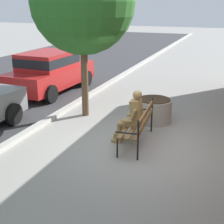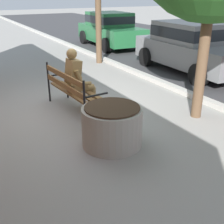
{
  "view_description": "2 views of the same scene",
  "coord_description": "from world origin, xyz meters",
  "px_view_note": "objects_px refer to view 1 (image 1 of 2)",
  "views": [
    {
      "loc": [
        -7.11,
        -2.1,
        3.36
      ],
      "look_at": [
        0.1,
        0.67,
        0.75
      ],
      "focal_mm": 52.43,
      "sensor_mm": 36.0,
      "label": 1
    },
    {
      "loc": [
        5.59,
        -2.1,
        2.43
      ],
      "look_at": [
        1.8,
        0.01,
        0.6
      ],
      "focal_mm": 45.79,
      "sensor_mm": 36.0,
      "label": 2
    }
  ],
  "objects_px": {
    "concrete_planter": "(154,110)",
    "street_tree_down_street": "(83,2)",
    "bronze_statue_seated": "(131,118)",
    "park_bench": "(139,123)",
    "parked_car_red": "(50,71)"
  },
  "relations": [
    {
      "from": "concrete_planter",
      "to": "street_tree_down_street",
      "type": "relative_size",
      "value": 0.21
    },
    {
      "from": "street_tree_down_street",
      "to": "concrete_planter",
      "type": "bearing_deg",
      "value": -85.08
    },
    {
      "from": "park_bench",
      "to": "bronze_statue_seated",
      "type": "xyz_separation_m",
      "value": [
        -0.01,
        0.21,
        0.12
      ]
    },
    {
      "from": "park_bench",
      "to": "bronze_statue_seated",
      "type": "distance_m",
      "value": 0.25
    },
    {
      "from": "parked_car_red",
      "to": "street_tree_down_street",
      "type": "bearing_deg",
      "value": -129.42
    },
    {
      "from": "park_bench",
      "to": "bronze_statue_seated",
      "type": "relative_size",
      "value": 1.34
    },
    {
      "from": "concrete_planter",
      "to": "parked_car_red",
      "type": "distance_m",
      "value": 4.99
    },
    {
      "from": "bronze_statue_seated",
      "to": "concrete_planter",
      "type": "height_order",
      "value": "bronze_statue_seated"
    },
    {
      "from": "parked_car_red",
      "to": "park_bench",
      "type": "bearing_deg",
      "value": -127.31
    },
    {
      "from": "bronze_statue_seated",
      "to": "concrete_planter",
      "type": "bearing_deg",
      "value": -5.47
    },
    {
      "from": "bronze_statue_seated",
      "to": "parked_car_red",
      "type": "height_order",
      "value": "parked_car_red"
    },
    {
      "from": "concrete_planter",
      "to": "parked_car_red",
      "type": "xyz_separation_m",
      "value": [
        1.85,
        4.6,
        0.5
      ]
    },
    {
      "from": "street_tree_down_street",
      "to": "parked_car_red",
      "type": "bearing_deg",
      "value": 50.58
    },
    {
      "from": "park_bench",
      "to": "bronze_statue_seated",
      "type": "bearing_deg",
      "value": 92.32
    },
    {
      "from": "bronze_statue_seated",
      "to": "parked_car_red",
      "type": "relative_size",
      "value": 0.33
    }
  ]
}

